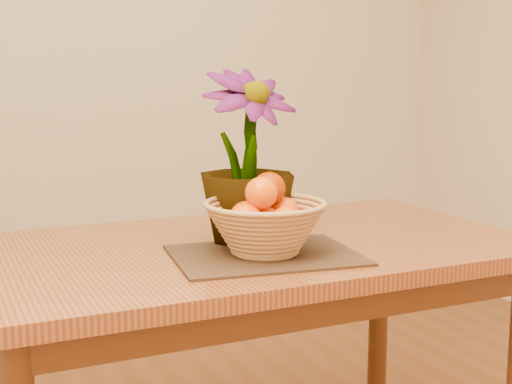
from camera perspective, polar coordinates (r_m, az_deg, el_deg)
name	(u,v)px	position (r m, az deg, el deg)	size (l,w,h in m)	color
wall_back	(87,40)	(3.65, -13.37, 11.77)	(4.00, 0.02, 2.70)	beige
table	(252,275)	(1.85, -0.33, -6.66)	(1.40, 0.80, 0.75)	brown
placemat	(265,255)	(1.68, 0.73, -5.08)	(0.43, 0.32, 0.01)	#382414
wicker_basket	(265,230)	(1.67, 0.73, -3.04)	(0.29, 0.29, 0.12)	#AF7C49
orange_pile	(266,206)	(1.66, 0.79, -1.16)	(0.20, 0.19, 0.14)	#E25603
potted_plant	(247,157)	(1.79, -0.76, 2.82)	(0.25, 0.25, 0.44)	#1C4614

